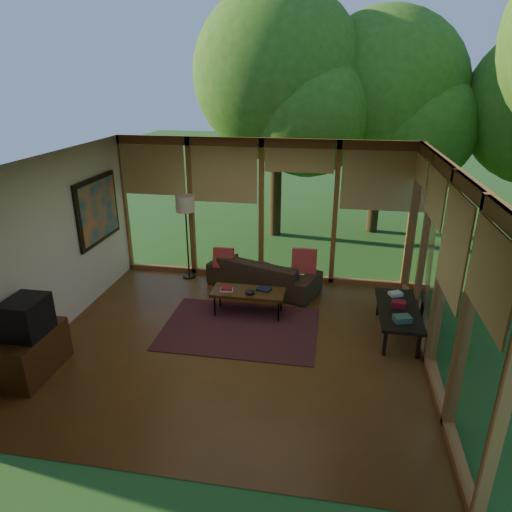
% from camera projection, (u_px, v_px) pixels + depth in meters
% --- Properties ---
extents(floor, '(5.50, 5.50, 0.00)m').
position_uv_depth(floor, '(234.00, 344.00, 6.80)').
color(floor, brown).
rests_on(floor, ground).
extents(ceiling, '(5.50, 5.50, 0.00)m').
position_uv_depth(ceiling, '(230.00, 162.00, 5.81)').
color(ceiling, silver).
rests_on(ceiling, ground).
extents(wall_left, '(0.04, 5.00, 2.70)m').
position_uv_depth(wall_left, '(51.00, 248.00, 6.74)').
color(wall_left, silver).
rests_on(wall_left, ground).
extents(wall_front, '(5.50, 0.04, 2.70)m').
position_uv_depth(wall_front, '(171.00, 364.00, 4.01)').
color(wall_front, silver).
rests_on(wall_front, ground).
extents(window_wall_back, '(5.50, 0.12, 2.70)m').
position_uv_depth(window_wall_back, '(261.00, 211.00, 8.60)').
color(window_wall_back, '#915B2D').
rests_on(window_wall_back, ground).
extents(window_wall_right, '(0.12, 5.00, 2.70)m').
position_uv_depth(window_wall_right, '(441.00, 273.00, 5.87)').
color(window_wall_right, '#915B2D').
rests_on(window_wall_right, ground).
extents(tree_nw, '(3.82, 3.82, 5.66)m').
position_uv_depth(tree_nw, '(278.00, 75.00, 10.26)').
color(tree_nw, '#3A2B15').
rests_on(tree_nw, ground).
extents(tree_ne, '(3.76, 3.76, 5.23)m').
position_uv_depth(tree_ne, '(384.00, 94.00, 10.66)').
color(tree_ne, '#3A2B15').
rests_on(tree_ne, ground).
extents(rug, '(2.41, 1.71, 0.01)m').
position_uv_depth(rug, '(240.00, 328.00, 7.21)').
color(rug, maroon).
rests_on(rug, floor).
extents(sofa, '(2.21, 1.44, 0.60)m').
position_uv_depth(sofa, '(264.00, 273.00, 8.50)').
color(sofa, '#36281B').
rests_on(sofa, floor).
extents(pillow_left, '(0.37, 0.20, 0.39)m').
position_uv_depth(pillow_left, '(223.00, 258.00, 8.48)').
color(pillow_left, maroon).
rests_on(pillow_left, sofa).
extents(pillow_right, '(0.44, 0.24, 0.47)m').
position_uv_depth(pillow_right, '(304.00, 262.00, 8.23)').
color(pillow_right, maroon).
rests_on(pillow_right, sofa).
extents(ct_book_lower, '(0.23, 0.18, 0.03)m').
position_uv_depth(ct_book_lower, '(227.00, 290.00, 7.51)').
color(ct_book_lower, beige).
rests_on(ct_book_lower, coffee_table).
extents(ct_book_upper, '(0.19, 0.15, 0.03)m').
position_uv_depth(ct_book_upper, '(227.00, 288.00, 7.50)').
color(ct_book_upper, maroon).
rests_on(ct_book_upper, coffee_table).
extents(ct_book_side, '(0.26, 0.23, 0.03)m').
position_uv_depth(ct_book_side, '(264.00, 289.00, 7.53)').
color(ct_book_side, black).
rests_on(ct_book_side, coffee_table).
extents(ct_bowl, '(0.16, 0.16, 0.07)m').
position_uv_depth(ct_bowl, '(250.00, 292.00, 7.39)').
color(ct_bowl, black).
rests_on(ct_bowl, coffee_table).
extents(media_cabinet, '(0.50, 1.00, 0.60)m').
position_uv_depth(media_cabinet, '(33.00, 353.00, 6.03)').
color(media_cabinet, '#4A2B14').
rests_on(media_cabinet, floor).
extents(television, '(0.45, 0.55, 0.50)m').
position_uv_depth(television, '(27.00, 317.00, 5.82)').
color(television, black).
rests_on(television, media_cabinet).
extents(console_book_a, '(0.27, 0.23, 0.09)m').
position_uv_depth(console_book_a, '(402.00, 319.00, 6.49)').
color(console_book_a, '#386258').
rests_on(console_book_a, side_console).
extents(console_book_b, '(0.22, 0.17, 0.09)m').
position_uv_depth(console_book_b, '(399.00, 304.00, 6.90)').
color(console_book_b, maroon).
rests_on(console_book_b, side_console).
extents(console_book_c, '(0.24, 0.22, 0.05)m').
position_uv_depth(console_book_c, '(396.00, 294.00, 7.28)').
color(console_book_c, beige).
rests_on(console_book_c, side_console).
extents(floor_lamp, '(0.36, 0.36, 1.65)m').
position_uv_depth(floor_lamp, '(185.00, 208.00, 8.57)').
color(floor_lamp, black).
rests_on(floor_lamp, floor).
extents(coffee_table, '(1.20, 0.50, 0.43)m').
position_uv_depth(coffee_table, '(248.00, 293.00, 7.51)').
color(coffee_table, '#4A2B14').
rests_on(coffee_table, floor).
extents(side_console, '(0.60, 1.40, 0.46)m').
position_uv_depth(side_console, '(398.00, 311.00, 6.89)').
color(side_console, black).
rests_on(side_console, floor).
extents(wall_painting, '(0.06, 1.35, 1.15)m').
position_uv_depth(wall_painting, '(98.00, 210.00, 7.95)').
color(wall_painting, black).
rests_on(wall_painting, wall_left).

